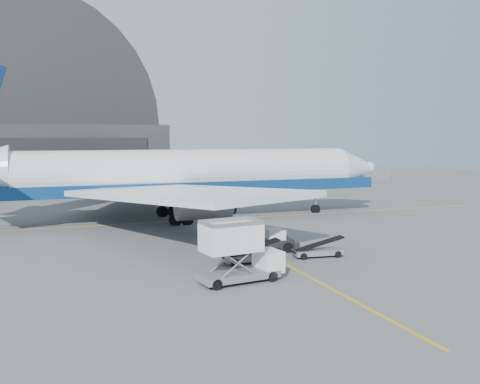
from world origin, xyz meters
name	(u,v)px	position (x,y,z in m)	size (l,w,h in m)	color
ground	(267,254)	(0.00, 0.00, 0.00)	(200.00, 200.00, 0.00)	#565659
taxi_lines	(221,230)	(0.00, 12.67, 0.01)	(80.00, 42.12, 0.02)	gold
hangar	(19,139)	(-22.00, 64.95, 9.54)	(50.00, 28.30, 28.00)	black
distant_bldg_a	(297,179)	(38.00, 72.00, 0.00)	(14.00, 8.00, 4.00)	black
distant_bldg_b	(369,178)	(55.00, 68.00, 0.00)	(8.00, 6.00, 2.80)	slate
airliner	(173,175)	(-3.37, 20.67, 5.48)	(55.77, 54.08, 19.57)	white
catering_truck	(238,253)	(-5.29, -7.44, 2.08)	(6.24, 3.07, 4.11)	slate
pushback_tug	(269,243)	(0.72, 1.21, 0.74)	(4.47, 2.88, 1.97)	black
belt_loader_a	(250,256)	(-2.40, -2.35, 0.56)	(4.74, 1.67, 1.81)	slate
belt_loader_b	(317,251)	(3.57, -2.38, 0.52)	(4.50, 1.91, 1.69)	slate
traffic_cone	(205,243)	(-3.94, 5.34, 0.24)	(0.35, 0.35, 0.50)	#FE3B08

